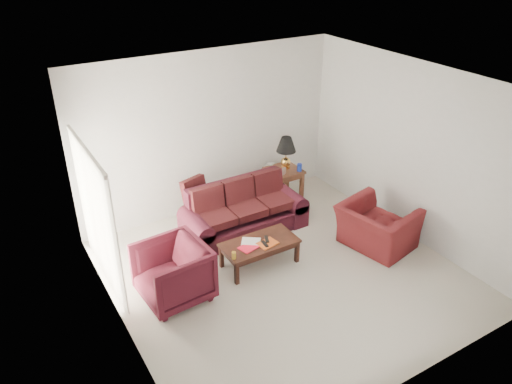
# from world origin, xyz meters

# --- Properties ---
(floor) EXTENTS (5.00, 5.00, 0.00)m
(floor) POSITION_xyz_m (0.00, 0.00, 0.00)
(floor) COLOR #B9AE9E
(floor) RESTS_ON ground
(blinds) EXTENTS (0.10, 2.00, 2.16)m
(blinds) POSITION_xyz_m (-2.42, 1.30, 1.08)
(blinds) COLOR silver
(blinds) RESTS_ON ground
(sofa) EXTENTS (2.24, 1.11, 0.89)m
(sofa) POSITION_xyz_m (0.07, 1.37, 0.44)
(sofa) COLOR black
(sofa) RESTS_ON ground
(throw_pillow) EXTENTS (0.52, 0.36, 0.49)m
(throw_pillow) POSITION_xyz_m (-0.59, 1.96, 0.73)
(throw_pillow) COLOR black
(throw_pillow) RESTS_ON sofa
(end_table) EXTENTS (0.66, 0.66, 0.67)m
(end_table) POSITION_xyz_m (1.30, 1.97, 0.34)
(end_table) COLOR #572A1E
(end_table) RESTS_ON ground
(table_lamp) EXTENTS (0.40, 0.40, 0.63)m
(table_lamp) POSITION_xyz_m (1.36, 2.01, 0.99)
(table_lamp) COLOR gold
(table_lamp) RESTS_ON end_table
(clock) EXTENTS (0.13, 0.08, 0.12)m
(clock) POSITION_xyz_m (1.17, 1.80, 0.73)
(clock) COLOR silver
(clock) RESTS_ON end_table
(blue_canister) EXTENTS (0.09, 0.09, 0.15)m
(blue_canister) POSITION_xyz_m (1.51, 1.76, 0.74)
(blue_canister) COLOR #1C3AB9
(blue_canister) RESTS_ON end_table
(picture_frame) EXTENTS (0.20, 0.21, 0.06)m
(picture_frame) POSITION_xyz_m (1.12, 2.17, 0.76)
(picture_frame) COLOR silver
(picture_frame) RESTS_ON end_table
(floor_lamp) EXTENTS (0.25, 0.25, 1.41)m
(floor_lamp) POSITION_xyz_m (-2.27, 1.98, 0.71)
(floor_lamp) COLOR white
(floor_lamp) RESTS_ON ground
(armchair_left) EXTENTS (1.02, 1.00, 0.87)m
(armchair_left) POSITION_xyz_m (-1.69, 0.35, 0.44)
(armchair_left) COLOR #3A0D17
(armchair_left) RESTS_ON ground
(armchair_right) EXTENTS (1.22, 1.33, 0.75)m
(armchair_right) POSITION_xyz_m (1.75, -0.16, 0.37)
(armchair_right) COLOR #4A1113
(armchair_right) RESTS_ON ground
(coffee_table) EXTENTS (1.35, 1.05, 0.42)m
(coffee_table) POSITION_xyz_m (-0.21, 0.40, 0.21)
(coffee_table) COLOR black
(coffee_table) RESTS_ON ground
(magazine_red) EXTENTS (0.33, 0.28, 0.02)m
(magazine_red) POSITION_xyz_m (-0.43, 0.35, 0.43)
(magazine_red) COLOR red
(magazine_red) RESTS_ON coffee_table
(magazine_white) EXTENTS (0.36, 0.35, 0.02)m
(magazine_white) POSITION_xyz_m (-0.32, 0.47, 0.43)
(magazine_white) COLOR white
(magazine_white) RESTS_ON coffee_table
(magazine_orange) EXTENTS (0.34, 0.28, 0.02)m
(magazine_orange) POSITION_xyz_m (-0.13, 0.29, 0.43)
(magazine_orange) COLOR #C54D17
(magazine_orange) RESTS_ON coffee_table
(remote_a) EXTENTS (0.07, 0.18, 0.02)m
(remote_a) POSITION_xyz_m (-0.18, 0.28, 0.45)
(remote_a) COLOR black
(remote_a) RESTS_ON coffee_table
(remote_b) EXTENTS (0.12, 0.19, 0.02)m
(remote_b) POSITION_xyz_m (-0.09, 0.38, 0.45)
(remote_b) COLOR black
(remote_b) RESTS_ON coffee_table
(yellow_glass) EXTENTS (0.09, 0.09, 0.11)m
(yellow_glass) POSITION_xyz_m (-0.76, 0.22, 0.48)
(yellow_glass) COLOR gold
(yellow_glass) RESTS_ON coffee_table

